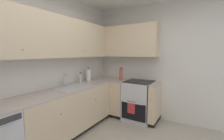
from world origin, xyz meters
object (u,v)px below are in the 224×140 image
at_px(paper_towel_roll, 88,75).
at_px(soap_bottle, 80,78).
at_px(oven_range, 139,100).
at_px(oil_bottle, 121,74).

bearing_deg(paper_towel_roll, soap_bottle, 175.41).
height_order(soap_bottle, paper_towel_roll, paper_towel_roll).
relative_size(oven_range, paper_towel_roll, 3.10).
height_order(oven_range, oil_bottle, oil_bottle).
bearing_deg(oven_range, paper_towel_roll, 115.72).
relative_size(oven_range, oil_bottle, 3.42).
distance_m(soap_bottle, paper_towel_roll, 0.25).
distance_m(oven_range, oil_bottle, 0.74).
xyz_separation_m(oven_range, oil_bottle, (-0.02, 0.46, 0.58)).
bearing_deg(oven_range, soap_bottle, 125.12).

